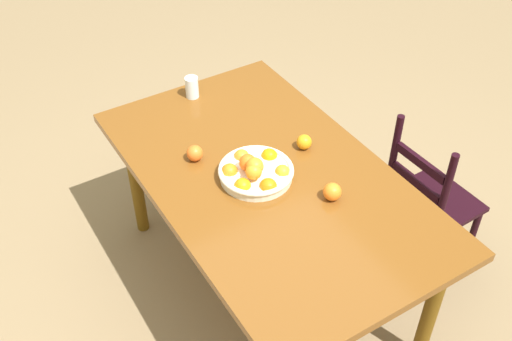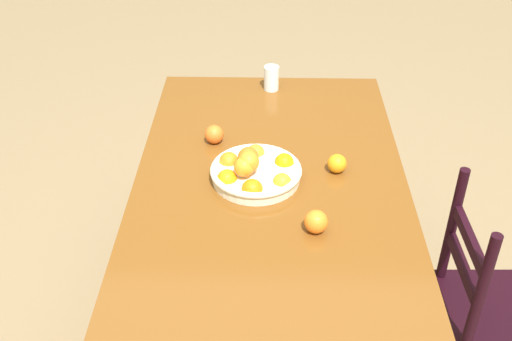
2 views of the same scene
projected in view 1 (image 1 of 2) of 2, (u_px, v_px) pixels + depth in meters
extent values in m
plane|color=#836D4D|center=(266.00, 285.00, 3.21)|extent=(12.00, 12.00, 0.00)
cube|color=brown|center=(268.00, 179.00, 2.72)|extent=(1.70, 1.00, 0.04)
cylinder|color=#61410E|center=(135.00, 180.00, 3.29)|extent=(0.07, 0.07, 0.73)
cylinder|color=#61410E|center=(255.00, 135.00, 3.59)|extent=(0.07, 0.07, 0.73)
cylinder|color=#61410E|center=(431.00, 309.00, 2.65)|extent=(0.07, 0.07, 0.73)
cube|color=black|center=(433.00, 202.00, 3.08)|extent=(0.40, 0.40, 0.03)
cylinder|color=black|center=(471.00, 238.00, 3.19)|extent=(0.04, 0.04, 0.41)
cylinder|color=black|center=(425.00, 201.00, 3.40)|extent=(0.04, 0.04, 0.41)
cylinder|color=black|center=(425.00, 265.00, 3.05)|extent=(0.04, 0.04, 0.41)
cylinder|color=black|center=(380.00, 225.00, 3.26)|extent=(0.04, 0.04, 0.41)
cylinder|color=black|center=(444.00, 196.00, 2.74)|extent=(0.04, 0.04, 0.49)
cylinder|color=black|center=(393.00, 157.00, 2.95)|extent=(0.04, 0.04, 0.49)
cube|color=black|center=(416.00, 182.00, 2.87)|extent=(0.30, 0.03, 0.04)
cube|color=black|center=(421.00, 163.00, 2.79)|extent=(0.30, 0.03, 0.04)
cylinder|color=silver|center=(256.00, 174.00, 2.68)|extent=(0.32, 0.32, 0.04)
torus|color=silver|center=(256.00, 170.00, 2.66)|extent=(0.33, 0.33, 0.02)
sphere|color=orange|center=(268.00, 187.00, 2.59)|extent=(0.08, 0.08, 0.08)
sphere|color=orange|center=(282.00, 172.00, 2.66)|extent=(0.07, 0.07, 0.07)
sphere|color=orange|center=(269.00, 156.00, 2.74)|extent=(0.07, 0.07, 0.07)
sphere|color=orange|center=(242.00, 157.00, 2.74)|extent=(0.07, 0.07, 0.07)
sphere|color=orange|center=(230.00, 172.00, 2.66)|extent=(0.08, 0.08, 0.08)
sphere|color=orange|center=(243.00, 186.00, 2.59)|extent=(0.07, 0.07, 0.07)
sphere|color=orange|center=(255.00, 166.00, 2.60)|extent=(0.08, 0.08, 0.08)
sphere|color=orange|center=(248.00, 163.00, 2.64)|extent=(0.08, 0.08, 0.08)
sphere|color=orange|center=(254.00, 172.00, 2.59)|extent=(0.07, 0.07, 0.07)
sphere|color=orange|center=(195.00, 153.00, 2.76)|extent=(0.08, 0.08, 0.08)
sphere|color=orange|center=(304.00, 142.00, 2.83)|extent=(0.07, 0.07, 0.07)
sphere|color=orange|center=(332.00, 192.00, 2.56)|extent=(0.08, 0.08, 0.08)
cylinder|color=silver|center=(191.00, 87.00, 3.13)|extent=(0.07, 0.07, 0.11)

